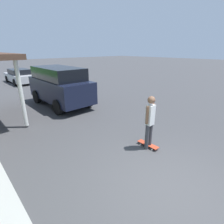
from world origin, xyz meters
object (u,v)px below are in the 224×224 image
(suv_parked, at_px, (60,85))
(car_down_street, at_px, (20,76))
(skateboarder, at_px, (150,120))
(skateboard, at_px, (148,144))

(suv_parked, distance_m, car_down_street, 9.34)
(car_down_street, bearing_deg, suv_parked, -92.81)
(skateboarder, bearing_deg, skateboard, 31.16)
(car_down_street, relative_size, skateboarder, 2.46)
(suv_parked, height_order, car_down_street, suv_parked)
(car_down_street, xyz_separation_m, skateboard, (-0.56, -15.67, -0.58))
(skateboard, bearing_deg, car_down_street, 87.94)
(skateboarder, bearing_deg, suv_parked, 88.38)
(suv_parked, bearing_deg, skateboard, -90.96)
(suv_parked, bearing_deg, skateboarder, -91.62)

